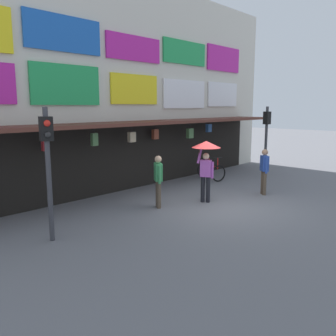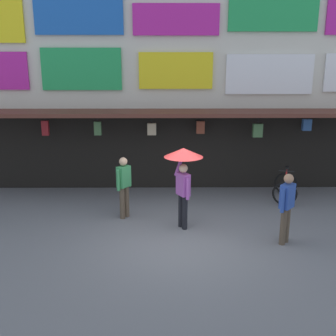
{
  "view_description": "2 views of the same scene",
  "coord_description": "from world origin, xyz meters",
  "px_view_note": "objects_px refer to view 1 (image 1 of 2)",
  "views": [
    {
      "loc": [
        -9.41,
        -6.52,
        3.21
      ],
      "look_at": [
        -0.62,
        1.64,
        1.14
      ],
      "focal_mm": 38.38,
      "sensor_mm": 36.0,
      "label": 1
    },
    {
      "loc": [
        -0.35,
        -8.74,
        4.06
      ],
      "look_at": [
        -0.27,
        1.29,
        1.39
      ],
      "focal_mm": 42.05,
      "sensor_mm": 36.0,
      "label": 2
    }
  ],
  "objects_px": {
    "pedestrian_in_white": "(158,179)",
    "pedestrian_with_umbrella": "(206,154)",
    "bicycle_parked": "(211,171)",
    "pedestrian_in_green": "(264,169)",
    "traffic_light_near": "(48,153)",
    "traffic_light_far": "(266,131)"
  },
  "relations": [
    {
      "from": "pedestrian_in_white",
      "to": "pedestrian_with_umbrella",
      "type": "relative_size",
      "value": 0.81
    },
    {
      "from": "bicycle_parked",
      "to": "pedestrian_in_green",
      "type": "relative_size",
      "value": 0.79
    },
    {
      "from": "pedestrian_with_umbrella",
      "to": "pedestrian_in_green",
      "type": "xyz_separation_m",
      "value": [
        2.32,
        -0.91,
        -0.69
      ]
    },
    {
      "from": "pedestrian_in_green",
      "to": "bicycle_parked",
      "type": "bearing_deg",
      "value": 73.18
    },
    {
      "from": "bicycle_parked",
      "to": "pedestrian_in_green",
      "type": "distance_m",
      "value": 3.22
    },
    {
      "from": "traffic_light_near",
      "to": "traffic_light_far",
      "type": "bearing_deg",
      "value": 0.1
    },
    {
      "from": "pedestrian_in_green",
      "to": "pedestrian_with_umbrella",
      "type": "bearing_deg",
      "value": 158.49
    },
    {
      "from": "pedestrian_in_white",
      "to": "pedestrian_in_green",
      "type": "bearing_deg",
      "value": -22.77
    },
    {
      "from": "traffic_light_far",
      "to": "pedestrian_in_green",
      "type": "distance_m",
      "value": 3.49
    },
    {
      "from": "pedestrian_in_white",
      "to": "traffic_light_near",
      "type": "bearing_deg",
      "value": -177.98
    },
    {
      "from": "traffic_light_near",
      "to": "bicycle_parked",
      "type": "xyz_separation_m",
      "value": [
        8.6,
        1.55,
        -1.75
      ]
    },
    {
      "from": "pedestrian_in_white",
      "to": "pedestrian_in_green",
      "type": "relative_size",
      "value": 1.0
    },
    {
      "from": "bicycle_parked",
      "to": "pedestrian_with_umbrella",
      "type": "bearing_deg",
      "value": -146.77
    },
    {
      "from": "traffic_light_near",
      "to": "pedestrian_with_umbrella",
      "type": "xyz_separation_m",
      "value": [
        5.36,
        -0.58,
        -0.5
      ]
    },
    {
      "from": "bicycle_parked",
      "to": "pedestrian_with_umbrella",
      "type": "xyz_separation_m",
      "value": [
        -3.24,
        -2.12,
        1.25
      ]
    },
    {
      "from": "bicycle_parked",
      "to": "pedestrian_in_white",
      "type": "distance_m",
      "value": 5.02
    },
    {
      "from": "traffic_light_near",
      "to": "pedestrian_with_umbrella",
      "type": "bearing_deg",
      "value": -6.14
    },
    {
      "from": "pedestrian_in_white",
      "to": "pedestrian_with_umbrella",
      "type": "xyz_separation_m",
      "value": [
        1.55,
        -0.71,
        0.69
      ]
    },
    {
      "from": "traffic_light_near",
      "to": "pedestrian_in_green",
      "type": "height_order",
      "value": "traffic_light_near"
    },
    {
      "from": "traffic_light_near",
      "to": "bicycle_parked",
      "type": "bearing_deg",
      "value": 10.19
    },
    {
      "from": "traffic_light_far",
      "to": "pedestrian_with_umbrella",
      "type": "height_order",
      "value": "traffic_light_far"
    },
    {
      "from": "pedestrian_in_white",
      "to": "pedestrian_with_umbrella",
      "type": "distance_m",
      "value": 1.84
    }
  ]
}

